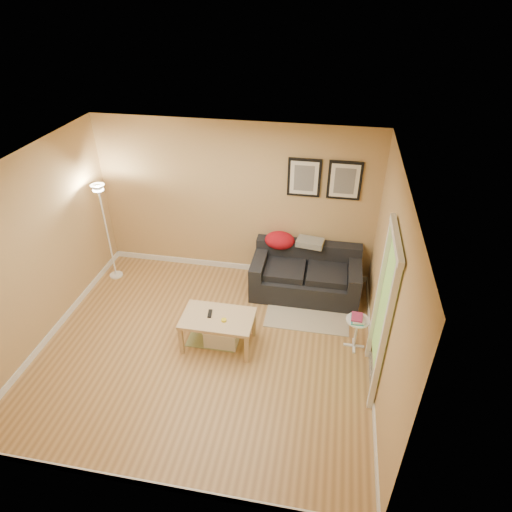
% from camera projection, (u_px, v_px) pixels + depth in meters
% --- Properties ---
extents(floor, '(4.50, 4.50, 0.00)m').
position_uv_depth(floor, '(206.00, 348.00, 6.06)').
color(floor, '#B3864D').
rests_on(floor, ground).
extents(ceiling, '(4.50, 4.50, 0.00)m').
position_uv_depth(ceiling, '(191.00, 172.00, 4.65)').
color(ceiling, white).
rests_on(ceiling, wall_back).
extents(wall_back, '(4.50, 0.00, 4.50)m').
position_uv_depth(wall_back, '(235.00, 201.00, 7.00)').
color(wall_back, tan).
rests_on(wall_back, ground).
extents(wall_front, '(4.50, 0.00, 4.50)m').
position_uv_depth(wall_front, '(132.00, 404.00, 3.70)').
color(wall_front, tan).
rests_on(wall_front, ground).
extents(wall_left, '(0.00, 4.00, 4.00)m').
position_uv_depth(wall_left, '(34.00, 254.00, 5.70)').
color(wall_left, tan).
rests_on(wall_left, ground).
extents(wall_right, '(0.00, 4.00, 4.00)m').
position_uv_depth(wall_right, '(388.00, 292.00, 5.01)').
color(wall_right, tan).
rests_on(wall_right, ground).
extents(baseboard_back, '(4.50, 0.02, 0.10)m').
position_uv_depth(baseboard_back, '(237.00, 266.00, 7.68)').
color(baseboard_back, white).
rests_on(baseboard_back, ground).
extents(baseboard_front, '(4.50, 0.02, 0.10)m').
position_uv_depth(baseboard_front, '(151.00, 484.00, 4.39)').
color(baseboard_front, white).
rests_on(baseboard_front, ground).
extents(baseboard_left, '(0.02, 4.00, 0.10)m').
position_uv_depth(baseboard_left, '(58.00, 326.00, 6.37)').
color(baseboard_left, white).
rests_on(baseboard_left, ground).
extents(baseboard_right, '(0.02, 4.00, 0.10)m').
position_uv_depth(baseboard_right, '(371.00, 368.00, 5.69)').
color(baseboard_right, white).
rests_on(baseboard_right, ground).
extents(sofa, '(1.70, 0.90, 0.75)m').
position_uv_depth(sofa, '(306.00, 273.00, 6.93)').
color(sofa, black).
rests_on(sofa, ground).
extents(red_throw, '(0.48, 0.36, 0.28)m').
position_uv_depth(red_throw, '(280.00, 240.00, 7.01)').
color(red_throw, red).
rests_on(red_throw, sofa).
extents(plaid_throw, '(0.45, 0.32, 0.10)m').
position_uv_depth(plaid_throw, '(310.00, 242.00, 6.94)').
color(plaid_throw, tan).
rests_on(plaid_throw, sofa).
extents(framed_print_left, '(0.50, 0.04, 0.60)m').
position_uv_depth(framed_print_left, '(304.00, 178.00, 6.55)').
color(framed_print_left, black).
rests_on(framed_print_left, wall_back).
extents(framed_print_right, '(0.50, 0.04, 0.60)m').
position_uv_depth(framed_print_right, '(345.00, 181.00, 6.46)').
color(framed_print_right, black).
rests_on(framed_print_right, wall_back).
extents(area_rug, '(1.25, 0.85, 0.01)m').
position_uv_depth(area_rug, '(308.00, 313.00, 6.68)').
color(area_rug, '#BBAD94').
rests_on(area_rug, ground).
extents(green_runner, '(0.70, 0.50, 0.01)m').
position_uv_depth(green_runner, '(214.00, 337.00, 6.24)').
color(green_runner, '#668C4C').
rests_on(green_runner, ground).
extents(coffee_table, '(1.12, 0.89, 0.49)m').
position_uv_depth(coffee_table, '(218.00, 331.00, 6.00)').
color(coffee_table, tan).
rests_on(coffee_table, ground).
extents(remote_control, '(0.07, 0.17, 0.02)m').
position_uv_depth(remote_control, '(210.00, 314.00, 5.91)').
color(remote_control, black).
rests_on(remote_control, coffee_table).
extents(tape_roll, '(0.07, 0.07, 0.03)m').
position_uv_depth(tape_roll, '(224.00, 320.00, 5.80)').
color(tape_roll, yellow).
rests_on(tape_roll, coffee_table).
extents(storage_bin, '(0.47, 0.34, 0.29)m').
position_uv_depth(storage_bin, '(222.00, 335.00, 6.08)').
color(storage_bin, white).
rests_on(storage_bin, ground).
extents(side_table, '(0.32, 0.32, 0.49)m').
position_uv_depth(side_table, '(356.00, 333.00, 5.96)').
color(side_table, white).
rests_on(side_table, ground).
extents(book_stack, '(0.19, 0.24, 0.07)m').
position_uv_depth(book_stack, '(357.00, 318.00, 5.79)').
color(book_stack, teal).
rests_on(book_stack, side_table).
extents(floor_lamp, '(0.22, 0.22, 1.70)m').
position_uv_depth(floor_lamp, '(108.00, 235.00, 7.08)').
color(floor_lamp, white).
rests_on(floor_lamp, ground).
extents(doorway, '(0.12, 1.01, 2.13)m').
position_uv_depth(doorway, '(380.00, 318.00, 5.04)').
color(doorway, white).
rests_on(doorway, ground).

